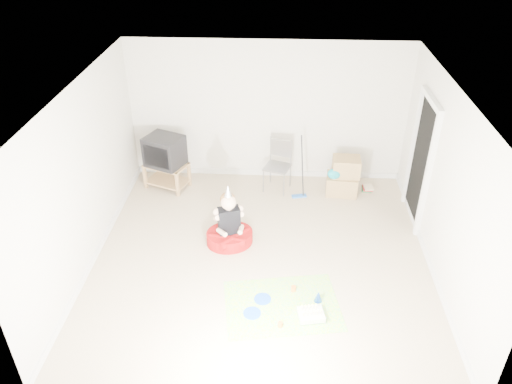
{
  "coord_description": "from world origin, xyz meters",
  "views": [
    {
      "loc": [
        0.24,
        -5.88,
        4.82
      ],
      "look_at": [
        -0.1,
        0.4,
        0.9
      ],
      "focal_mm": 35.0,
      "sensor_mm": 36.0,
      "label": 1
    }
  ],
  "objects_px": {
    "tv_stand": "(167,173)",
    "cardboard_boxes": "(343,177)",
    "seated_woman": "(229,231)",
    "folding_chair": "(277,167)",
    "birthday_cake": "(311,315)",
    "crt_tv": "(165,151)"
  },
  "relations": [
    {
      "from": "folding_chair",
      "to": "cardboard_boxes",
      "type": "distance_m",
      "value": 1.19
    },
    {
      "from": "crt_tv",
      "to": "folding_chair",
      "type": "bearing_deg",
      "value": 23.92
    },
    {
      "from": "seated_woman",
      "to": "cardboard_boxes",
      "type": "bearing_deg",
      "value": 39.89
    },
    {
      "from": "seated_woman",
      "to": "birthday_cake",
      "type": "bearing_deg",
      "value": -51.73
    },
    {
      "from": "seated_woman",
      "to": "tv_stand",
      "type": "bearing_deg",
      "value": 128.75
    },
    {
      "from": "tv_stand",
      "to": "cardboard_boxes",
      "type": "bearing_deg",
      "value": -0.89
    },
    {
      "from": "crt_tv",
      "to": "seated_woman",
      "type": "bearing_deg",
      "value": -27.74
    },
    {
      "from": "folding_chair",
      "to": "birthday_cake",
      "type": "xyz_separation_m",
      "value": [
        0.5,
        -3.18,
        -0.42
      ]
    },
    {
      "from": "tv_stand",
      "to": "birthday_cake",
      "type": "xyz_separation_m",
      "value": [
        2.52,
        -3.16,
        -0.23
      ]
    },
    {
      "from": "cardboard_boxes",
      "to": "birthday_cake",
      "type": "bearing_deg",
      "value": -102.38
    },
    {
      "from": "tv_stand",
      "to": "seated_woman",
      "type": "relative_size",
      "value": 0.83
    },
    {
      "from": "birthday_cake",
      "to": "crt_tv",
      "type": "bearing_deg",
      "value": 128.52
    },
    {
      "from": "cardboard_boxes",
      "to": "tv_stand",
      "type": "bearing_deg",
      "value": 179.11
    },
    {
      "from": "tv_stand",
      "to": "crt_tv",
      "type": "xyz_separation_m",
      "value": [
        -0.0,
        0.0,
        0.46
      ]
    },
    {
      "from": "tv_stand",
      "to": "cardboard_boxes",
      "type": "distance_m",
      "value": 3.2
    },
    {
      "from": "crt_tv",
      "to": "seated_woman",
      "type": "relative_size",
      "value": 0.6
    },
    {
      "from": "tv_stand",
      "to": "crt_tv",
      "type": "relative_size",
      "value": 1.39
    },
    {
      "from": "cardboard_boxes",
      "to": "seated_woman",
      "type": "distance_m",
      "value": 2.47
    },
    {
      "from": "tv_stand",
      "to": "seated_woman",
      "type": "xyz_separation_m",
      "value": [
        1.31,
        -1.63,
        -0.05
      ]
    },
    {
      "from": "tv_stand",
      "to": "birthday_cake",
      "type": "height_order",
      "value": "tv_stand"
    },
    {
      "from": "tv_stand",
      "to": "folding_chair",
      "type": "bearing_deg",
      "value": 0.4
    },
    {
      "from": "tv_stand",
      "to": "seated_woman",
      "type": "distance_m",
      "value": 2.09
    }
  ]
}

